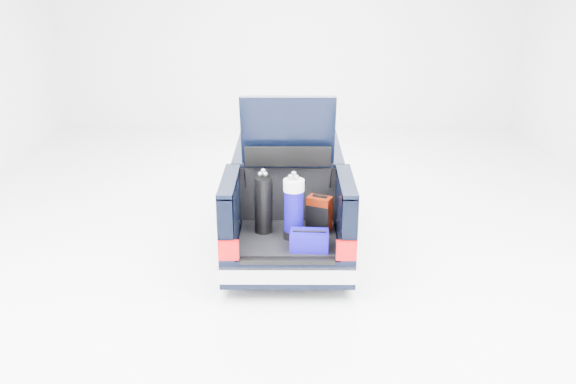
{
  "coord_description": "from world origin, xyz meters",
  "views": [
    {
      "loc": [
        0.03,
        -9.05,
        4.07
      ],
      "look_at": [
        0.0,
        -0.5,
        0.88
      ],
      "focal_mm": 38.0,
      "sensor_mm": 36.0,
      "label": 1
    }
  ],
  "objects_px": {
    "car": "(288,191)",
    "blue_duffel": "(309,240)",
    "red_suitcase": "(319,214)",
    "blue_golf_bag": "(294,208)",
    "black_golf_bag": "(264,205)"
  },
  "relations": [
    {
      "from": "red_suitcase",
      "to": "blue_golf_bag",
      "type": "xyz_separation_m",
      "value": [
        -0.36,
        -0.21,
        0.17
      ]
    },
    {
      "from": "car",
      "to": "blue_golf_bag",
      "type": "bearing_deg",
      "value": -87.14
    },
    {
      "from": "red_suitcase",
      "to": "blue_duffel",
      "type": "relative_size",
      "value": 1.03
    },
    {
      "from": "black_golf_bag",
      "to": "car",
      "type": "bearing_deg",
      "value": 60.24
    },
    {
      "from": "car",
      "to": "red_suitcase",
      "type": "xyz_separation_m",
      "value": [
        0.44,
        -1.4,
        0.18
      ]
    },
    {
      "from": "black_golf_bag",
      "to": "blue_golf_bag",
      "type": "xyz_separation_m",
      "value": [
        0.41,
        -0.18,
        0.02
      ]
    },
    {
      "from": "blue_golf_bag",
      "to": "red_suitcase",
      "type": "bearing_deg",
      "value": 19.18
    },
    {
      "from": "car",
      "to": "blue_duffel",
      "type": "distance_m",
      "value": 1.99
    },
    {
      "from": "blue_duffel",
      "to": "red_suitcase",
      "type": "bearing_deg",
      "value": 78.06
    },
    {
      "from": "car",
      "to": "blue_golf_bag",
      "type": "relative_size",
      "value": 4.96
    },
    {
      "from": "blue_golf_bag",
      "to": "blue_duffel",
      "type": "xyz_separation_m",
      "value": [
        0.2,
        -0.36,
        -0.3
      ]
    },
    {
      "from": "car",
      "to": "red_suitcase",
      "type": "height_order",
      "value": "car"
    },
    {
      "from": "blue_duffel",
      "to": "blue_golf_bag",
      "type": "bearing_deg",
      "value": 122.55
    },
    {
      "from": "blue_golf_bag",
      "to": "blue_duffel",
      "type": "bearing_deg",
      "value": -72.62
    },
    {
      "from": "red_suitcase",
      "to": "black_golf_bag",
      "type": "xyz_separation_m",
      "value": [
        -0.77,
        -0.03,
        0.16
      ]
    }
  ]
}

